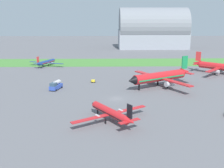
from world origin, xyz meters
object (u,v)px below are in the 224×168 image
at_px(airplane_foreground_turboprop, 111,112).
at_px(fuel_truck_midfield, 56,85).
at_px(airplane_midfield_jet, 161,77).
at_px(airplane_taxiing_turboprop, 46,62).
at_px(airplane_parked_jet_far, 220,67).
at_px(baggage_cart_near_gate, 93,81).

relative_size(airplane_foreground_turboprop, fuel_truck_midfield, 2.84).
bearing_deg(fuel_truck_midfield, airplane_foreground_turboprop, 49.53).
relative_size(airplane_midfield_jet, airplane_foreground_turboprop, 1.44).
distance_m(airplane_taxiing_turboprop, fuel_truck_midfield, 51.00).
xyz_separation_m(airplane_midfield_jet, fuel_truck_midfield, (-39.89, -3.41, -2.40)).
xyz_separation_m(airplane_taxiing_turboprop, airplane_foreground_turboprop, (33.90, -81.16, 0.16)).
xyz_separation_m(airplane_taxiing_turboprop, airplane_parked_jet_far, (86.25, -22.69, 1.19)).
relative_size(baggage_cart_near_gate, fuel_truck_midfield, 0.36).
bearing_deg(airplane_midfield_jet, baggage_cart_near_gate, -46.63).
bearing_deg(airplane_foreground_turboprop, airplane_midfield_jet, -62.36).
relative_size(airplane_taxiing_turboprop, airplane_foreground_turboprop, 1.02).
bearing_deg(fuel_truck_midfield, airplane_parked_jet_far, 127.77).
height_order(airplane_midfield_jet, baggage_cart_near_gate, airplane_midfield_jet).
bearing_deg(airplane_foreground_turboprop, baggage_cart_near_gate, -24.42).
xyz_separation_m(baggage_cart_near_gate, fuel_truck_midfield, (-13.34, -11.31, 1.01)).
bearing_deg(airplane_parked_jet_far, airplane_midfield_jet, -101.14).
bearing_deg(baggage_cart_near_gate, airplane_parked_jet_far, -80.02).
bearing_deg(airplane_midfield_jet, fuel_truck_midfield, -25.16).
xyz_separation_m(airplane_taxiing_turboprop, baggage_cart_near_gate, (27.33, -37.73, -1.73)).
bearing_deg(airplane_parked_jet_far, fuel_truck_midfield, -116.42).
bearing_deg(baggage_cart_near_gate, airplane_midfield_jet, -110.92).
height_order(airplane_taxiing_turboprop, baggage_cart_near_gate, airplane_taxiing_turboprop).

